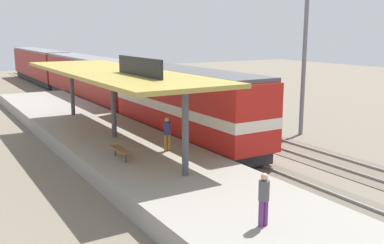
{
  "coord_description": "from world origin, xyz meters",
  "views": [
    {
      "loc": [
        -13.57,
        -23.35,
        6.84
      ],
      "look_at": [
        -1.38,
        -3.22,
        2.0
      ],
      "focal_mm": 41.54,
      "sensor_mm": 36.0,
      "label": 1
    }
  ],
  "objects_px": {
    "passenger_carriage_front": "(90,79)",
    "light_mast": "(307,6)",
    "freight_car": "(206,96)",
    "person_waiting": "(167,132)",
    "platform_bench": "(120,150)",
    "person_walking": "(264,197)",
    "passenger_carriage_rear": "(40,65)",
    "locomotive": "(184,104)"
  },
  "relations": [
    {
      "from": "passenger_carriage_front",
      "to": "light_mast",
      "type": "relative_size",
      "value": 1.71
    },
    {
      "from": "freight_car",
      "to": "light_mast",
      "type": "distance_m",
      "value": 9.9
    },
    {
      "from": "light_mast",
      "to": "person_waiting",
      "type": "height_order",
      "value": "light_mast"
    },
    {
      "from": "platform_bench",
      "to": "person_walking",
      "type": "distance_m",
      "value": 9.24
    },
    {
      "from": "light_mast",
      "to": "freight_car",
      "type": "bearing_deg",
      "value": 115.15
    },
    {
      "from": "platform_bench",
      "to": "person_waiting",
      "type": "distance_m",
      "value": 2.64
    },
    {
      "from": "platform_bench",
      "to": "light_mast",
      "type": "relative_size",
      "value": 0.15
    },
    {
      "from": "passenger_carriage_rear",
      "to": "person_waiting",
      "type": "bearing_deg",
      "value": -94.55
    },
    {
      "from": "platform_bench",
      "to": "person_walking",
      "type": "height_order",
      "value": "person_walking"
    },
    {
      "from": "person_waiting",
      "to": "person_walking",
      "type": "distance_m",
      "value": 9.46
    },
    {
      "from": "freight_car",
      "to": "platform_bench",
      "type": "bearing_deg",
      "value": -139.88
    },
    {
      "from": "person_waiting",
      "to": "person_walking",
      "type": "bearing_deg",
      "value": -99.8
    },
    {
      "from": "passenger_carriage_rear",
      "to": "platform_bench",
      "type": "bearing_deg",
      "value": -97.93
    },
    {
      "from": "platform_bench",
      "to": "freight_car",
      "type": "relative_size",
      "value": 0.14
    },
    {
      "from": "passenger_carriage_front",
      "to": "platform_bench",
      "type": "bearing_deg",
      "value": -105.06
    },
    {
      "from": "freight_car",
      "to": "person_waiting",
      "type": "distance_m",
      "value": 11.89
    },
    {
      "from": "light_mast",
      "to": "person_walking",
      "type": "relative_size",
      "value": 6.84
    },
    {
      "from": "locomotive",
      "to": "passenger_carriage_rear",
      "type": "bearing_deg",
      "value": 90.0
    },
    {
      "from": "platform_bench",
      "to": "person_waiting",
      "type": "xyz_separation_m",
      "value": [
        2.58,
        0.15,
        0.51
      ]
    },
    {
      "from": "light_mast",
      "to": "person_waiting",
      "type": "distance_m",
      "value": 13.14
    },
    {
      "from": "person_waiting",
      "to": "light_mast",
      "type": "bearing_deg",
      "value": 9.96
    },
    {
      "from": "locomotive",
      "to": "person_walking",
      "type": "relative_size",
      "value": 8.44
    },
    {
      "from": "person_walking",
      "to": "passenger_carriage_front",
      "type": "bearing_deg",
      "value": 80.92
    },
    {
      "from": "person_walking",
      "to": "light_mast",
      "type": "bearing_deg",
      "value": 41.36
    },
    {
      "from": "locomotive",
      "to": "person_waiting",
      "type": "xyz_separation_m",
      "value": [
        -3.42,
        -4.15,
        -0.56
      ]
    },
    {
      "from": "passenger_carriage_rear",
      "to": "light_mast",
      "type": "height_order",
      "value": "light_mast"
    },
    {
      "from": "platform_bench",
      "to": "freight_car",
      "type": "height_order",
      "value": "freight_car"
    },
    {
      "from": "locomotive",
      "to": "person_waiting",
      "type": "distance_m",
      "value": 5.41
    },
    {
      "from": "locomotive",
      "to": "passenger_carriage_front",
      "type": "relative_size",
      "value": 0.72
    },
    {
      "from": "passenger_carriage_front",
      "to": "passenger_carriage_rear",
      "type": "height_order",
      "value": "same"
    },
    {
      "from": "passenger_carriage_rear",
      "to": "person_walking",
      "type": "height_order",
      "value": "passenger_carriage_rear"
    },
    {
      "from": "freight_car",
      "to": "passenger_carriage_rear",
      "type": "bearing_deg",
      "value": 97.67
    },
    {
      "from": "passenger_carriage_rear",
      "to": "freight_car",
      "type": "xyz_separation_m",
      "value": [
        4.6,
        -34.17,
        -0.34
      ]
    },
    {
      "from": "person_walking",
      "to": "passenger_carriage_rear",
      "type": "bearing_deg",
      "value": 84.51
    },
    {
      "from": "passenger_carriage_front",
      "to": "light_mast",
      "type": "distance_m",
      "value": 22.48
    },
    {
      "from": "locomotive",
      "to": "freight_car",
      "type": "relative_size",
      "value": 1.2
    },
    {
      "from": "passenger_carriage_front",
      "to": "person_walking",
      "type": "height_order",
      "value": "passenger_carriage_front"
    },
    {
      "from": "passenger_carriage_rear",
      "to": "person_waiting",
      "type": "xyz_separation_m",
      "value": [
        -3.42,
        -42.95,
        -0.46
      ]
    },
    {
      "from": "platform_bench",
      "to": "locomotive",
      "type": "xyz_separation_m",
      "value": [
        6.0,
        4.3,
        1.07
      ]
    },
    {
      "from": "passenger_carriage_front",
      "to": "passenger_carriage_rear",
      "type": "distance_m",
      "value": 20.8
    },
    {
      "from": "light_mast",
      "to": "person_walking",
      "type": "bearing_deg",
      "value": -138.64
    },
    {
      "from": "platform_bench",
      "to": "freight_car",
      "type": "xyz_separation_m",
      "value": [
        10.6,
        8.93,
        0.63
      ]
    }
  ]
}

